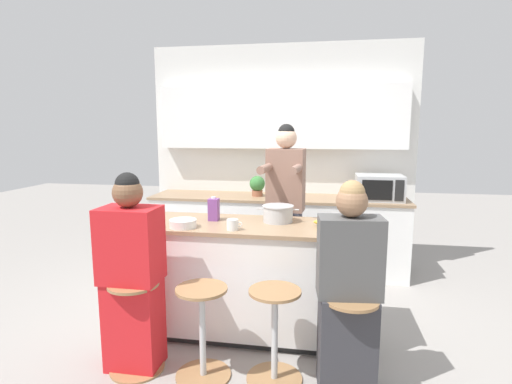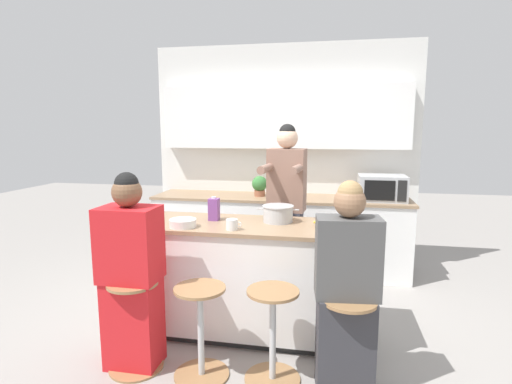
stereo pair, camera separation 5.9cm
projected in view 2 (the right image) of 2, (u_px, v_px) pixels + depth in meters
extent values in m
plane|color=gray|center=(255.00, 332.00, 3.35)|extent=(16.00, 16.00, 0.00)
cube|color=silver|center=(284.00, 156.00, 4.98)|extent=(3.23, 0.06, 2.70)
cube|color=white|center=(283.00, 117.00, 4.80)|extent=(2.97, 0.16, 0.75)
cube|color=white|center=(279.00, 235.00, 4.79)|extent=(2.97, 0.61, 0.86)
cube|color=#937556|center=(280.00, 198.00, 4.72)|extent=(3.00, 0.64, 0.03)
cube|color=black|center=(255.00, 328.00, 3.35)|extent=(1.71, 0.55, 0.06)
cube|color=white|center=(254.00, 277.00, 3.28)|extent=(1.79, 0.63, 0.84)
cube|color=#937556|center=(254.00, 226.00, 3.21)|extent=(1.83, 0.67, 0.03)
cylinder|color=#997047|center=(137.00, 366.00, 2.85)|extent=(0.38, 0.38, 0.01)
cylinder|color=#B7BABC|center=(135.00, 326.00, 2.80)|extent=(0.04, 0.04, 0.61)
cylinder|color=#997047|center=(132.00, 283.00, 2.75)|extent=(0.35, 0.35, 0.02)
cylinder|color=#997047|center=(202.00, 374.00, 2.76)|extent=(0.38, 0.38, 0.01)
cylinder|color=#B7BABC|center=(201.00, 332.00, 2.71)|extent=(0.04, 0.04, 0.61)
cylinder|color=#997047|center=(200.00, 289.00, 2.66)|extent=(0.35, 0.35, 0.02)
cylinder|color=#997047|center=(272.00, 379.00, 2.71)|extent=(0.38, 0.38, 0.01)
cylinder|color=#B7BABC|center=(273.00, 336.00, 2.66)|extent=(0.04, 0.04, 0.61)
cylinder|color=#997047|center=(273.00, 292.00, 2.61)|extent=(0.35, 0.35, 0.02)
cylinder|color=#B7BABC|center=(348.00, 347.00, 2.52)|extent=(0.04, 0.04, 0.61)
cylinder|color=#997047|center=(349.00, 301.00, 2.48)|extent=(0.35, 0.35, 0.02)
cube|color=#383842|center=(286.00, 258.00, 3.82)|extent=(0.31, 0.25, 0.93)
cube|color=#896656|center=(287.00, 180.00, 3.70)|extent=(0.36, 0.25, 0.58)
cylinder|color=#896656|center=(265.00, 169.00, 3.46)|extent=(0.10, 0.32, 0.07)
cylinder|color=#896656|center=(296.00, 170.00, 3.39)|extent=(0.10, 0.32, 0.07)
sphere|color=#DBB293|center=(287.00, 138.00, 3.64)|extent=(0.21, 0.21, 0.19)
sphere|color=black|center=(287.00, 132.00, 3.63)|extent=(0.16, 0.16, 0.15)
cube|color=red|center=(134.00, 323.00, 2.84)|extent=(0.37, 0.27, 0.64)
cube|color=red|center=(130.00, 244.00, 2.75)|extent=(0.40, 0.29, 0.52)
sphere|color=brown|center=(127.00, 192.00, 2.69)|extent=(0.20, 0.20, 0.20)
sphere|color=black|center=(127.00, 184.00, 2.68)|extent=(0.16, 0.16, 0.16)
cube|color=#333338|center=(345.00, 343.00, 2.57)|extent=(0.38, 0.30, 0.64)
cube|color=#4C4C4C|center=(348.00, 257.00, 2.48)|extent=(0.42, 0.26, 0.51)
sphere|color=#936B4C|center=(350.00, 202.00, 2.42)|extent=(0.21, 0.21, 0.20)
sphere|color=#A37F51|center=(350.00, 193.00, 2.41)|extent=(0.17, 0.17, 0.16)
cylinder|color=#B7BABC|center=(278.00, 214.00, 3.27)|extent=(0.24, 0.24, 0.13)
cylinder|color=#B7BABC|center=(278.00, 206.00, 3.26)|extent=(0.26, 0.26, 0.01)
cylinder|color=#B7BABC|center=(260.00, 209.00, 3.29)|extent=(0.05, 0.01, 0.01)
cylinder|color=#B7BABC|center=(296.00, 210.00, 3.24)|extent=(0.05, 0.01, 0.01)
cylinder|color=white|center=(183.00, 223.00, 3.10)|extent=(0.21, 0.21, 0.06)
cylinder|color=#DB4C51|center=(341.00, 229.00, 2.87)|extent=(0.09, 0.09, 0.09)
torus|color=#DB4C51|center=(349.00, 229.00, 2.86)|extent=(0.04, 0.01, 0.04)
cylinder|color=white|center=(232.00, 225.00, 3.01)|extent=(0.09, 0.09, 0.08)
torus|color=white|center=(239.00, 224.00, 3.00)|extent=(0.04, 0.01, 0.04)
ellipsoid|color=yellow|center=(323.00, 224.00, 3.11)|extent=(0.13, 0.05, 0.06)
ellipsoid|color=yellow|center=(318.00, 222.00, 3.15)|extent=(0.10, 0.12, 0.06)
ellipsoid|color=yellow|center=(327.00, 223.00, 3.14)|extent=(0.11, 0.12, 0.06)
cube|color=#7A428E|center=(214.00, 209.00, 3.33)|extent=(0.08, 0.08, 0.18)
cylinder|color=white|center=(214.00, 198.00, 3.31)|extent=(0.04, 0.04, 0.02)
cube|color=#B2B5B7|center=(382.00, 188.00, 4.44)|extent=(0.51, 0.38, 0.28)
cube|color=black|center=(380.00, 190.00, 4.26)|extent=(0.32, 0.01, 0.22)
cube|color=black|center=(402.00, 191.00, 4.22)|extent=(0.09, 0.01, 0.23)
cylinder|color=#93563D|center=(260.00, 193.00, 4.75)|extent=(0.13, 0.13, 0.07)
sphere|color=#387538|center=(260.00, 184.00, 4.74)|extent=(0.18, 0.18, 0.18)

